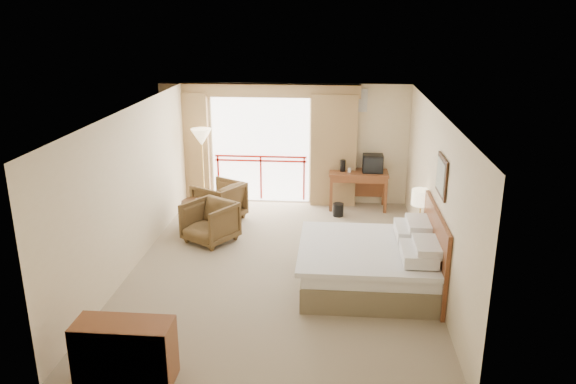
# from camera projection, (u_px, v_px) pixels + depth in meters

# --- Properties ---
(floor) EXTENTS (7.00, 7.00, 0.00)m
(floor) POSITION_uv_depth(u_px,v_px,m) (281.00, 266.00, 9.69)
(floor) COLOR gray
(floor) RESTS_ON ground
(ceiling) EXTENTS (7.00, 7.00, 0.00)m
(ceiling) POSITION_uv_depth(u_px,v_px,m) (280.00, 110.00, 8.86)
(ceiling) COLOR white
(ceiling) RESTS_ON wall_back
(wall_back) EXTENTS (5.00, 0.00, 5.00)m
(wall_back) POSITION_uv_depth(u_px,v_px,m) (296.00, 144.00, 12.59)
(wall_back) COLOR beige
(wall_back) RESTS_ON ground
(wall_front) EXTENTS (5.00, 0.00, 5.00)m
(wall_front) POSITION_uv_depth(u_px,v_px,m) (248.00, 292.00, 5.95)
(wall_front) COLOR beige
(wall_front) RESTS_ON ground
(wall_left) EXTENTS (0.00, 7.00, 7.00)m
(wall_left) POSITION_uv_depth(u_px,v_px,m) (134.00, 188.00, 9.47)
(wall_left) COLOR beige
(wall_left) RESTS_ON ground
(wall_right) EXTENTS (0.00, 7.00, 7.00)m
(wall_right) POSITION_uv_depth(u_px,v_px,m) (434.00, 196.00, 9.07)
(wall_right) COLOR beige
(wall_right) RESTS_ON ground
(balcony_door) EXTENTS (2.40, 0.00, 2.40)m
(balcony_door) POSITION_uv_depth(u_px,v_px,m) (261.00, 150.00, 12.68)
(balcony_door) COLOR white
(balcony_door) RESTS_ON wall_back
(balcony_railing) EXTENTS (2.09, 0.03, 1.02)m
(balcony_railing) POSITION_uv_depth(u_px,v_px,m) (261.00, 167.00, 12.78)
(balcony_railing) COLOR red
(balcony_railing) RESTS_ON wall_back
(curtain_left) EXTENTS (1.00, 0.26, 2.50)m
(curtain_left) POSITION_uv_depth(u_px,v_px,m) (188.00, 148.00, 12.68)
(curtain_left) COLOR olive
(curtain_left) RESTS_ON wall_back
(curtain_right) EXTENTS (1.00, 0.26, 2.50)m
(curtain_right) POSITION_uv_depth(u_px,v_px,m) (334.00, 151.00, 12.41)
(curtain_right) COLOR olive
(curtain_right) RESTS_ON wall_back
(valance) EXTENTS (4.40, 0.22, 0.28)m
(valance) POSITION_uv_depth(u_px,v_px,m) (259.00, 90.00, 12.17)
(valance) COLOR olive
(valance) RESTS_ON wall_back
(hvac_vent) EXTENTS (0.50, 0.04, 0.50)m
(hvac_vent) POSITION_uv_depth(u_px,v_px,m) (356.00, 100.00, 12.15)
(hvac_vent) COLOR silver
(hvac_vent) RESTS_ON wall_back
(bed) EXTENTS (2.13, 2.06, 0.97)m
(bed) POSITION_uv_depth(u_px,v_px,m) (371.00, 264.00, 8.88)
(bed) COLOR brown
(bed) RESTS_ON floor
(headboard) EXTENTS (0.06, 2.10, 1.30)m
(headboard) POSITION_uv_depth(u_px,v_px,m) (434.00, 250.00, 8.72)
(headboard) COLOR brown
(headboard) RESTS_ON wall_right
(framed_art) EXTENTS (0.04, 0.72, 0.60)m
(framed_art) POSITION_uv_depth(u_px,v_px,m) (442.00, 176.00, 8.35)
(framed_art) COLOR black
(framed_art) RESTS_ON wall_right
(nightstand) EXTENTS (0.49, 0.57, 0.64)m
(nightstand) POSITION_uv_depth(u_px,v_px,m) (418.00, 241.00, 9.92)
(nightstand) COLOR brown
(nightstand) RESTS_ON floor
(table_lamp) EXTENTS (0.33, 0.33, 0.59)m
(table_lamp) POSITION_uv_depth(u_px,v_px,m) (421.00, 198.00, 9.73)
(table_lamp) COLOR tan
(table_lamp) RESTS_ON nightstand
(phone) EXTENTS (0.21, 0.17, 0.09)m
(phone) POSITION_uv_depth(u_px,v_px,m) (418.00, 224.00, 9.67)
(phone) COLOR black
(phone) RESTS_ON nightstand
(desk) EXTENTS (1.28, 0.62, 0.84)m
(desk) POSITION_uv_depth(u_px,v_px,m) (358.00, 179.00, 12.39)
(desk) COLOR brown
(desk) RESTS_ON floor
(tv) EXTENTS (0.44, 0.35, 0.40)m
(tv) POSITION_uv_depth(u_px,v_px,m) (373.00, 164.00, 12.19)
(tv) COLOR black
(tv) RESTS_ON desk
(coffee_maker) EXTENTS (0.15, 0.15, 0.26)m
(coffee_maker) POSITION_uv_depth(u_px,v_px,m) (343.00, 166.00, 12.27)
(coffee_maker) COLOR black
(coffee_maker) RESTS_ON desk
(cup) EXTENTS (0.09, 0.09, 0.10)m
(cup) POSITION_uv_depth(u_px,v_px,m) (350.00, 170.00, 12.24)
(cup) COLOR white
(cup) RESTS_ON desk
(wastebasket) EXTENTS (0.25, 0.25, 0.28)m
(wastebasket) POSITION_uv_depth(u_px,v_px,m) (338.00, 210.00, 12.00)
(wastebasket) COLOR black
(wastebasket) RESTS_ON floor
(armchair_far) EXTENTS (1.20, 1.19, 0.81)m
(armchair_far) POSITION_uv_depth(u_px,v_px,m) (220.00, 219.00, 11.86)
(armchair_far) COLOR #49341A
(armchair_far) RESTS_ON floor
(armchair_near) EXTENTS (1.17, 1.17, 0.78)m
(armchair_near) POSITION_uv_depth(u_px,v_px,m) (211.00, 241.00, 10.71)
(armchair_near) COLOR #49341A
(armchair_near) RESTS_ON floor
(side_table) EXTENTS (0.55, 0.55, 0.60)m
(side_table) POSITION_uv_depth(u_px,v_px,m) (196.00, 210.00, 11.17)
(side_table) COLOR black
(side_table) RESTS_ON floor
(book) EXTENTS (0.19, 0.24, 0.02)m
(book) POSITION_uv_depth(u_px,v_px,m) (195.00, 201.00, 11.11)
(book) COLOR white
(book) RESTS_ON side_table
(floor_lamp) EXTENTS (0.45, 0.45, 1.78)m
(floor_lamp) POSITION_uv_depth(u_px,v_px,m) (202.00, 140.00, 12.14)
(floor_lamp) COLOR tan
(floor_lamp) RESTS_ON floor
(dresser) EXTENTS (1.15, 0.49, 0.76)m
(dresser) POSITION_uv_depth(u_px,v_px,m) (125.00, 352.00, 6.58)
(dresser) COLOR brown
(dresser) RESTS_ON floor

